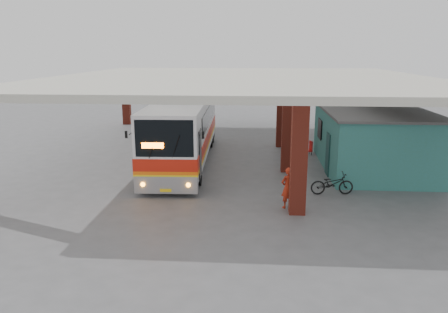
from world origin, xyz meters
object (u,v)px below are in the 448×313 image
coach_bus (184,129)px  motorcycle (332,184)px  pedestrian (288,188)px  red_chair (309,148)px

coach_bus → motorcycle: (7.27, -5.25, -1.37)m
coach_bus → pedestrian: coach_bus is taller
coach_bus → pedestrian: (5.24, -7.06, -1.03)m
coach_bus → pedestrian: 8.85m
pedestrian → red_chair: size_ratio=1.97×
red_chair → coach_bus: bearing=-178.8°
pedestrian → coach_bus: bearing=-83.3°
coach_bus → red_chair: size_ratio=15.46×
coach_bus → motorcycle: coach_bus is taller
motorcycle → red_chair: motorcycle is taller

